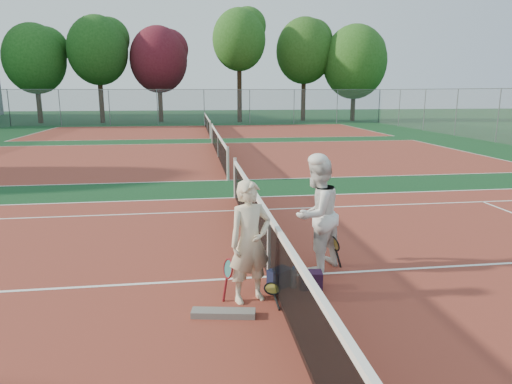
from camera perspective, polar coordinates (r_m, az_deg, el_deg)
ground at (r=7.27m, az=1.60°, el=-10.57°), size 130.00×130.00×0.00m
court_main at (r=7.27m, az=1.60°, el=-10.55°), size 23.77×10.97×0.01m
court_far_a at (r=20.32m, az=-4.74°, el=4.40°), size 23.77×10.97×0.01m
court_far_b at (r=33.73m, az=-6.09°, el=7.58°), size 23.77×10.97×0.01m
net_main at (r=7.08m, az=1.62°, el=-6.77°), size 0.10×10.98×1.02m
net_far_a at (r=20.26m, az=-4.77°, el=5.82°), size 0.10×10.98×1.02m
net_far_b at (r=33.69m, az=-6.11°, el=8.44°), size 0.10×10.98×1.02m
fence_back at (r=40.63m, az=-6.50°, el=10.51°), size 32.00×0.06×3.00m
player_a at (r=6.21m, az=-0.75°, el=-6.27°), size 0.72×0.59×1.70m
player_b at (r=7.37m, az=7.58°, el=-2.79°), size 1.13×1.09×1.84m
racket_red at (r=6.41m, az=-3.49°, el=-10.93°), size 0.23×0.30×0.60m
racket_black_held at (r=7.56m, az=9.70°, el=-7.49°), size 0.32×0.34×0.57m
racket_spare at (r=6.62m, az=2.04°, el=-12.27°), size 0.29×0.60×0.15m
sports_bag_navy at (r=6.91m, az=3.02°, el=-10.63°), size 0.41×0.39×0.27m
sports_bag_purple at (r=6.87m, az=6.88°, el=-10.87°), size 0.35×0.26×0.26m
net_cover_canvas at (r=6.10m, az=-4.09°, el=-14.89°), size 0.85×0.33×0.09m
water_bottle at (r=6.85m, az=4.71°, el=-10.72°), size 0.09×0.09×0.30m
tree_back_0 at (r=46.47m, az=-25.95°, el=14.73°), size 5.35×5.35×8.74m
tree_back_1 at (r=45.22m, az=-19.17°, el=16.35°), size 5.35×5.35×9.52m
tree_back_maroon at (r=45.08m, az=-12.09°, el=15.86°), size 5.30×5.30×8.77m
tree_back_3 at (r=43.90m, az=-2.13°, el=18.44°), size 4.87×4.87×10.24m
tree_back_4 at (r=46.31m, az=6.06°, el=17.12°), size 5.46×5.46×9.80m
tree_back_5 at (r=46.49m, az=12.25°, el=15.59°), size 6.10×6.10×9.10m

